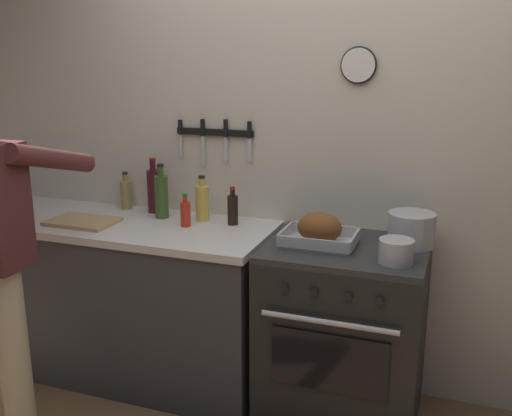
{
  "coord_description": "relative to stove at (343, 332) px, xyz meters",
  "views": [
    {
      "loc": [
        0.72,
        -1.67,
        1.8
      ],
      "look_at": [
        -0.19,
        0.85,
        1.09
      ],
      "focal_mm": 41.53,
      "sensor_mm": 36.0,
      "label": 1
    }
  ],
  "objects": [
    {
      "name": "bottle_hot_sauce",
      "position": [
        -0.87,
        0.04,
        0.52
      ],
      "size": [
        0.05,
        0.05,
        0.17
      ],
      "color": "red",
      "rests_on": "counter_block"
    },
    {
      "name": "bottle_olive_oil",
      "position": [
        -1.06,
        0.14,
        0.58
      ],
      "size": [
        0.07,
        0.07,
        0.3
      ],
      "color": "#385623",
      "rests_on": "counter_block"
    },
    {
      "name": "bottle_cooking_oil",
      "position": [
        -0.83,
        0.17,
        0.55
      ],
      "size": [
        0.07,
        0.07,
        0.25
      ],
      "color": "gold",
      "rests_on": "counter_block"
    },
    {
      "name": "bottle_wine_red",
      "position": [
        -1.16,
        0.23,
        0.58
      ],
      "size": [
        0.07,
        0.07,
        0.31
      ],
      "color": "#47141E",
      "rests_on": "counter_block"
    },
    {
      "name": "saucepan",
      "position": [
        0.25,
        -0.15,
        0.5
      ],
      "size": [
        0.15,
        0.15,
        0.11
      ],
      "color": "#B7B7BC",
      "rests_on": "stove"
    },
    {
      "name": "bottle_vinegar",
      "position": [
        -1.36,
        0.25,
        0.54
      ],
      "size": [
        0.06,
        0.06,
        0.22
      ],
      "color": "#997F4C",
      "rests_on": "counter_block"
    },
    {
      "name": "wall_back",
      "position": [
        -0.22,
        0.36,
        0.85
      ],
      "size": [
        6.0,
        0.13,
        2.6
      ],
      "color": "beige",
      "rests_on": "ground"
    },
    {
      "name": "counter_block",
      "position": [
        -1.42,
        0.0,
        0.0
      ],
      "size": [
        2.03,
        0.65,
        0.9
      ],
      "color": "#38383D",
      "rests_on": "ground"
    },
    {
      "name": "roasting_pan",
      "position": [
        -0.13,
        -0.02,
        0.52
      ],
      "size": [
        0.35,
        0.26,
        0.16
      ],
      "color": "#B7B7BC",
      "rests_on": "stove"
    },
    {
      "name": "stock_pot",
      "position": [
        0.28,
        0.11,
        0.53
      ],
      "size": [
        0.22,
        0.22,
        0.16
      ],
      "color": "#B7B7BC",
      "rests_on": "stove"
    },
    {
      "name": "stove",
      "position": [
        0.0,
        0.0,
        0.0
      ],
      "size": [
        0.76,
        0.67,
        0.9
      ],
      "color": "black",
      "rests_on": "ground"
    },
    {
      "name": "cutting_board",
      "position": [
        -1.41,
        -0.1,
        0.46
      ],
      "size": [
        0.36,
        0.24,
        0.02
      ],
      "primitive_type": "cube",
      "color": "tan",
      "rests_on": "counter_block"
    },
    {
      "name": "bottle_soy_sauce",
      "position": [
        -0.65,
        0.15,
        0.54
      ],
      "size": [
        0.06,
        0.06,
        0.21
      ],
      "color": "black",
      "rests_on": "counter_block"
    }
  ]
}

